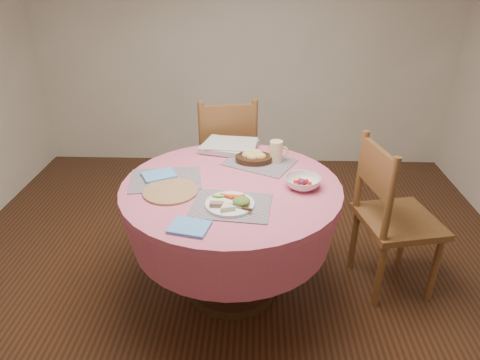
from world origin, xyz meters
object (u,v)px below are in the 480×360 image
(bread_bowl, at_px, (254,157))
(fruit_bowl, at_px, (302,182))
(chair_back, at_px, (227,156))
(chair_right, at_px, (391,215))
(wicker_trivet, at_px, (171,191))
(dinner_plate, at_px, (231,203))
(latte_mug, at_px, (277,151))
(dining_table, at_px, (231,214))

(bread_bowl, height_order, fruit_bowl, bread_bowl)
(chair_back, bearing_deg, chair_right, 132.49)
(wicker_trivet, bearing_deg, bread_bowl, 42.33)
(chair_right, distance_m, dinner_plate, 1.03)
(dinner_plate, bearing_deg, chair_back, 95.04)
(bread_bowl, bearing_deg, wicker_trivet, -137.67)
(bread_bowl, bearing_deg, dinner_plate, -101.38)
(chair_right, bearing_deg, dinner_plate, 98.07)
(chair_back, height_order, latte_mug, chair_back)
(wicker_trivet, bearing_deg, latte_mug, 35.36)
(chair_right, relative_size, wicker_trivet, 3.29)
(chair_right, distance_m, latte_mug, 0.79)
(chair_right, xyz_separation_m, fruit_bowl, (-0.56, -0.11, 0.27))
(dining_table, height_order, chair_right, chair_right)
(wicker_trivet, relative_size, fruit_bowl, 1.40)
(dinner_plate, bearing_deg, chair_right, 19.79)
(dining_table, bearing_deg, chair_right, 5.59)
(fruit_bowl, bearing_deg, dinner_plate, -149.18)
(dinner_plate, bearing_deg, latte_mug, 66.02)
(wicker_trivet, relative_size, latte_mug, 2.29)
(dining_table, relative_size, bread_bowl, 5.39)
(latte_mug, bearing_deg, fruit_bowl, -68.49)
(dining_table, distance_m, fruit_bowl, 0.45)
(dining_table, xyz_separation_m, fruit_bowl, (0.40, -0.02, 0.22))
(chair_right, height_order, fruit_bowl, chair_right)
(wicker_trivet, relative_size, dinner_plate, 1.19)
(dining_table, distance_m, latte_mug, 0.49)
(dining_table, bearing_deg, latte_mug, 50.20)
(dining_table, height_order, dinner_plate, dinner_plate)
(chair_right, distance_m, chair_back, 1.31)
(bread_bowl, bearing_deg, chair_right, -14.65)
(dinner_plate, bearing_deg, fruit_bowl, 30.82)
(bread_bowl, distance_m, latte_mug, 0.14)
(bread_bowl, bearing_deg, fruit_bowl, -50.42)
(chair_right, height_order, latte_mug, chair_right)
(dining_table, height_order, chair_back, chair_back)
(dining_table, bearing_deg, fruit_bowl, -2.44)
(chair_back, distance_m, latte_mug, 0.74)
(chair_back, height_order, bread_bowl, chair_back)
(chair_right, xyz_separation_m, latte_mug, (-0.69, 0.22, 0.31))
(fruit_bowl, bearing_deg, dining_table, 177.56)
(chair_back, relative_size, fruit_bowl, 4.68)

